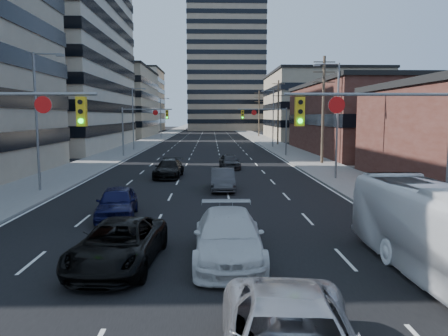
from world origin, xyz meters
The scene contains 27 objects.
road_surface centered at (0.00, 130.00, 0.01)m, with size 18.00×300.00×0.02m, color black.
sidewalk_left centered at (-11.50, 130.00, 0.07)m, with size 5.00×300.00×0.15m, color slate.
sidewalk_right centered at (11.50, 130.00, 0.07)m, with size 5.00×300.00×0.15m, color slate.
office_left_mid centered at (-27.00, 60.00, 14.00)m, with size 26.00×34.00×28.00m, color #ADA089.
office_left_far centered at (-24.00, 100.00, 8.00)m, with size 20.00×30.00×16.00m, color gray.
storefront_right_mid centered at (24.00, 50.00, 4.50)m, with size 20.00×30.00×9.00m, color #472119.
office_right_far centered at (25.00, 88.00, 7.00)m, with size 22.00×28.00×14.00m, color gray.
apartment_tower centered at (6.00, 150.00, 29.00)m, with size 26.00×26.00×58.00m, color gray.
bg_block_left centered at (-28.00, 140.00, 10.00)m, with size 24.00×24.00×20.00m, color #ADA089.
bg_block_right centered at (32.00, 130.00, 6.00)m, with size 22.00×22.00×12.00m, color gray.
signal_near_right centered at (7.45, 8.00, 4.33)m, with size 6.59×0.33×6.00m.
signal_far_left centered at (-7.68, 45.00, 4.30)m, with size 6.09×0.33×6.00m.
signal_far_right centered at (7.68, 45.00, 4.30)m, with size 6.09×0.33×6.00m.
utility_pole_block centered at (12.20, 36.00, 5.78)m, with size 2.20×0.28×11.00m.
utility_pole_midblock centered at (12.20, 66.00, 5.78)m, with size 2.20×0.28×11.00m.
utility_pole_distant centered at (12.20, 96.00, 5.78)m, with size 2.20×0.28×11.00m.
streetlight_left_near centered at (-10.34, 20.00, 5.05)m, with size 2.03×0.22×9.00m.
streetlight_left_mid centered at (-10.34, 55.00, 5.05)m, with size 2.03×0.22×9.00m.
streetlight_left_far centered at (-10.34, 90.00, 5.05)m, with size 2.03×0.22×9.00m.
streetlight_right_near centered at (10.34, 25.00, 5.05)m, with size 2.03×0.22×9.00m.
streetlight_right_far centered at (10.34, 60.00, 5.05)m, with size 2.03×0.22×9.00m.
black_pickup centered at (-2.35, 5.59, 0.75)m, with size 2.49×5.41×1.50m, color black.
white_van centered at (1.32, 6.11, 0.84)m, with size 2.34×5.77×1.67m, color silver.
sedan_blue centered at (-3.88, 12.54, 0.77)m, with size 1.82×4.52×1.54m, color #0D0E34.
sedan_grey_center centered at (1.51, 20.50, 0.73)m, with size 1.55×4.45×1.47m, color #343437.
sedan_black_far centered at (-2.69, 26.65, 0.73)m, with size 2.04×5.02×1.46m, color black.
sedan_grey_right centered at (2.50, 32.56, 0.71)m, with size 1.68×4.17×1.42m, color #323234.
Camera 1 is at (0.73, -8.58, 4.98)m, focal length 35.00 mm.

